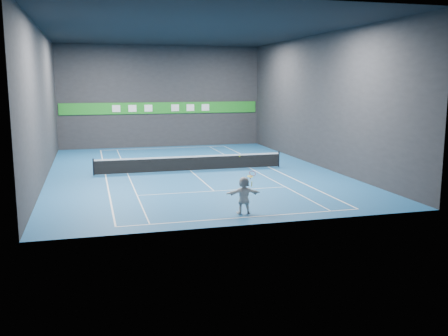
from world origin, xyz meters
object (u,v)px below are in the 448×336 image
object	(u,v)px
tennis_net	(191,163)
tennis_racket	(252,175)
tennis_ball	(240,156)
player	(244,195)

from	to	relation	value
tennis_net	tennis_racket	size ratio (longest dim) A/B	17.20
tennis_ball	tennis_racket	xyz separation A→B (m)	(0.62, 0.09, -0.89)
player	tennis_net	world-z (taller)	player
tennis_racket	player	bearing A→B (deg)	-173.11
tennis_ball	tennis_net	xyz separation A→B (m)	(0.07, 11.28, -2.06)
tennis_ball	tennis_racket	size ratio (longest dim) A/B	0.09
tennis_ball	tennis_net	size ratio (longest dim) A/B	0.01
tennis_net	tennis_racket	xyz separation A→B (m)	(0.55, -11.19, 1.18)
player	tennis_racket	xyz separation A→B (m)	(0.40, 0.05, 0.88)
tennis_ball	tennis_net	distance (m)	11.47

